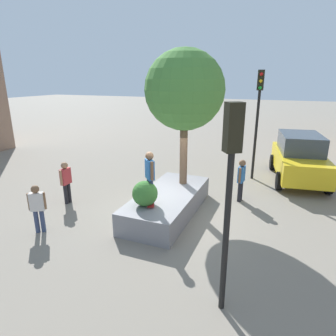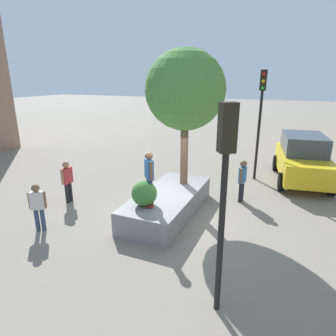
{
  "view_description": "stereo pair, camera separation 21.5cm",
  "coord_description": "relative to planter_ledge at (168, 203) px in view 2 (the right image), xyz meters",
  "views": [
    {
      "loc": [
        8.47,
        3.25,
        4.53
      ],
      "look_at": [
        -0.07,
        -0.22,
        1.66
      ],
      "focal_mm": 30.76,
      "sensor_mm": 36.0,
      "label": 1
    },
    {
      "loc": [
        8.39,
        3.45,
        4.53
      ],
      "look_at": [
        -0.07,
        -0.22,
        1.66
      ],
      "focal_mm": 30.76,
      "sensor_mm": 36.0,
      "label": 2
    }
  ],
  "objects": [
    {
      "name": "ground_plane",
      "position": [
        0.07,
        0.22,
        -0.38
      ],
      "size": [
        120.0,
        120.0,
        0.0
      ],
      "primitive_type": "plane",
      "color": "gray"
    },
    {
      "name": "planter_ledge",
      "position": [
        0.0,
        0.0,
        0.0
      ],
      "size": [
        4.24,
        1.81,
        0.76
      ],
      "primitive_type": "cube",
      "color": "gray",
      "rests_on": "ground"
    },
    {
      "name": "plaza_tree",
      "position": [
        -1.12,
        0.16,
        3.76
      ],
      "size": [
        2.77,
        2.77,
        4.78
      ],
      "color": "brown",
      "rests_on": "planter_ledge"
    },
    {
      "name": "boxwood_shrub",
      "position": [
        1.21,
        -0.27,
        0.77
      ],
      "size": [
        0.79,
        0.79,
        0.79
      ],
      "primitive_type": "sphere",
      "color": "#3D7A33",
      "rests_on": "planter_ledge"
    },
    {
      "name": "skateboard",
      "position": [
        1.05,
        -0.17,
        0.43
      ],
      "size": [
        0.81,
        0.56,
        0.07
      ],
      "color": "#A51E1E",
      "rests_on": "planter_ledge"
    },
    {
      "name": "skateboarder",
      "position": [
        1.05,
        -0.17,
        1.38
      ],
      "size": [
        0.44,
        0.43,
        1.62
      ],
      "color": "navy",
      "rests_on": "skateboard"
    },
    {
      "name": "taxi_cab",
      "position": [
        -5.5,
        4.26,
        0.7
      ],
      "size": [
        4.81,
        2.66,
        2.13
      ],
      "color": "gold",
      "rests_on": "ground"
    },
    {
      "name": "traffic_light_corner",
      "position": [
        3.64,
        2.67,
        2.48
      ],
      "size": [
        0.37,
        0.37,
        4.16
      ],
      "color": "black",
      "rests_on": "ground"
    },
    {
      "name": "traffic_light_median",
      "position": [
        -4.9,
        2.31,
        2.93
      ],
      "size": [
        0.35,
        0.3,
        4.89
      ],
      "color": "black",
      "rests_on": "ground"
    },
    {
      "name": "pedestrian_crossing",
      "position": [
        0.63,
        -3.85,
        0.55
      ],
      "size": [
        0.55,
        0.25,
        1.61
      ],
      "color": "black",
      "rests_on": "ground"
    },
    {
      "name": "bystander_watching",
      "position": [
        2.69,
        -3.15,
        0.5
      ],
      "size": [
        0.37,
        0.45,
        1.53
      ],
      "color": "navy",
      "rests_on": "ground"
    },
    {
      "name": "passerby_with_bag",
      "position": [
        -2.04,
        2.17,
        0.57
      ],
      "size": [
        0.55,
        0.25,
        1.64
      ],
      "color": "black",
      "rests_on": "ground"
    }
  ]
}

